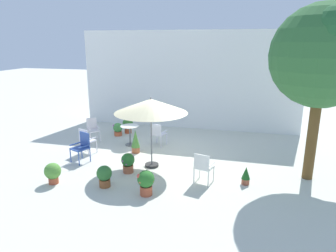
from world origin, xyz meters
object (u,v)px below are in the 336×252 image
(cafe_table_0, at_px, (130,132))
(potted_plant_7, at_px, (104,175))
(patio_chair_4, at_px, (86,139))
(potted_plant_0, at_px, (146,182))
(potted_plant_1, at_px, (118,129))
(patio_chair_2, at_px, (82,145))
(patio_chair_1, at_px, (203,166))
(shade_tree, at_px, (325,56))
(patio_chair_0, at_px, (93,128))
(potted_plant_5, at_px, (128,125))
(potted_plant_6, at_px, (136,141))
(potted_plant_4, at_px, (246,175))
(potted_plant_3, at_px, (53,172))
(patio_umbrella_0, at_px, (151,106))
(potted_plant_2, at_px, (128,162))
(patio_chair_3, at_px, (158,133))

(cafe_table_0, xyz_separation_m, potted_plant_7, (0.62, -3.53, -0.20))
(patio_chair_4, distance_m, potted_plant_0, 3.93)
(potted_plant_1, height_order, potted_plant_7, potted_plant_7)
(patio_chair_2, bearing_deg, potted_plant_0, -31.20)
(potted_plant_0, bearing_deg, patio_chair_1, 38.05)
(shade_tree, xyz_separation_m, patio_chair_2, (-7.21, -0.52, -3.00))
(shade_tree, xyz_separation_m, patio_chair_0, (-7.92, 1.59, -3.04))
(patio_chair_0, bearing_deg, potted_plant_5, 54.86)
(potted_plant_6, bearing_deg, potted_plant_7, -87.69)
(patio_chair_2, height_order, potted_plant_4, patio_chair_2)
(patio_chair_0, height_order, potted_plant_3, patio_chair_0)
(shade_tree, bearing_deg, patio_umbrella_0, -175.81)
(patio_chair_0, xyz_separation_m, potted_plant_0, (3.55, -3.83, -0.15))
(potted_plant_1, bearing_deg, potted_plant_4, -32.37)
(patio_umbrella_0, relative_size, potted_plant_6, 2.69)
(patio_chair_0, relative_size, potted_plant_0, 1.36)
(potted_plant_2, xyz_separation_m, potted_plant_5, (-1.59, 3.97, 0.05))
(patio_chair_3, relative_size, potted_plant_5, 1.33)
(patio_chair_4, height_order, potted_plant_0, patio_chair_4)
(shade_tree, height_order, potted_plant_7, shade_tree)
(patio_umbrella_0, relative_size, potted_plant_1, 4.15)
(patio_chair_3, xyz_separation_m, patio_chair_4, (-2.27, -1.42, 0.00))
(patio_chair_3, bearing_deg, potted_plant_1, 156.85)
(shade_tree, xyz_separation_m, cafe_table_0, (-6.26, 1.46, -3.02))
(potted_plant_1, bearing_deg, potted_plant_5, 58.48)
(potted_plant_2, bearing_deg, patio_chair_0, 134.57)
(patio_chair_2, bearing_deg, potted_plant_5, 85.85)
(patio_chair_0, bearing_deg, shade_tree, -11.36)
(patio_chair_1, bearing_deg, patio_chair_2, 171.03)
(patio_umbrella_0, distance_m, patio_chair_1, 2.45)
(patio_chair_1, relative_size, potted_plant_1, 1.65)
(patio_chair_3, xyz_separation_m, potted_plant_7, (-0.46, -3.70, -0.19))
(potted_plant_3, bearing_deg, potted_plant_7, 6.99)
(patio_chair_3, relative_size, potted_plant_7, 1.46)
(cafe_table_0, bearing_deg, patio_umbrella_0, -51.17)
(patio_chair_2, relative_size, potted_plant_1, 1.79)
(potted_plant_1, bearing_deg, patio_chair_0, -126.84)
(potted_plant_4, bearing_deg, potted_plant_3, -166.00)
(patio_chair_0, relative_size, potted_plant_1, 1.68)
(potted_plant_1, height_order, potted_plant_3, potted_plant_3)
(potted_plant_0, relative_size, potted_plant_6, 0.80)
(patio_chair_0, xyz_separation_m, patio_chair_3, (2.74, 0.04, 0.00))
(potted_plant_2, relative_size, potted_plant_3, 1.01)
(patio_chair_2, bearing_deg, patio_umbrella_0, 3.89)
(patio_chair_2, bearing_deg, patio_chair_3, 46.60)
(potted_plant_5, bearing_deg, patio_chair_4, -100.16)
(patio_chair_4, bearing_deg, patio_chair_1, -17.30)
(patio_chair_1, distance_m, patio_chair_3, 3.54)
(potted_plant_6, bearing_deg, patio_chair_3, 57.81)
(potted_plant_3, bearing_deg, potted_plant_4, 14.00)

